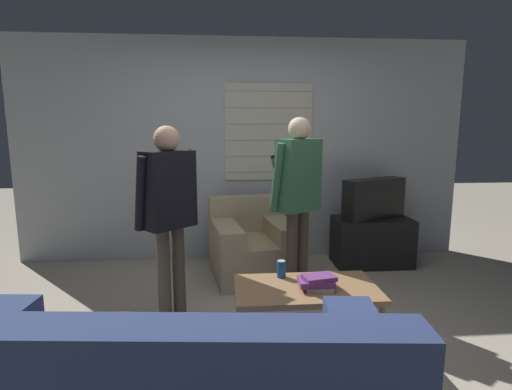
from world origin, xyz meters
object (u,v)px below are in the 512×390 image
at_px(tv, 374,199).
at_px(book_stack, 318,282).
at_px(coffee_table, 306,293).
at_px(armchair_beige, 252,245).
at_px(person_left_standing, 168,202).
at_px(soda_can, 281,269).
at_px(person_right_standing, 297,188).
at_px(spare_remote, 312,287).

xyz_separation_m(tv, book_stack, (-1.04, -1.72, -0.26)).
height_order(coffee_table, tv, tv).
bearing_deg(coffee_table, armchair_beige, 100.44).
xyz_separation_m(tv, person_left_standing, (-2.10, -1.20, 0.22)).
xyz_separation_m(tv, soda_can, (-1.25, -1.48, -0.25)).
relative_size(tv, person_right_standing, 0.48).
relative_size(tv, spare_remote, 5.84).
relative_size(person_right_standing, soda_can, 12.98).
height_order(armchair_beige, coffee_table, armchair_beige).
bearing_deg(spare_remote, armchair_beige, 74.18).
height_order(person_left_standing, person_right_standing, person_right_standing).
relative_size(coffee_table, person_right_standing, 0.61).
bearing_deg(coffee_table, tv, 56.52).
bearing_deg(person_left_standing, book_stack, -68.54).
bearing_deg(armchair_beige, person_right_standing, 108.51).
relative_size(person_right_standing, book_stack, 6.35).
bearing_deg(spare_remote, book_stack, -26.79).
height_order(coffee_table, person_left_standing, person_left_standing).
bearing_deg(coffee_table, book_stack, -32.24).
height_order(soda_can, spare_remote, soda_can).
bearing_deg(person_left_standing, tv, -12.79).
bearing_deg(tv, spare_remote, 32.74).
height_order(tv, soda_can, tv).
height_order(book_stack, soda_can, soda_can).
relative_size(coffee_table, book_stack, 3.84).
relative_size(tv, person_left_standing, 0.50).
distance_m(coffee_table, tv, 2.04).
distance_m(person_right_standing, book_stack, 1.00).
distance_m(coffee_table, person_right_standing, 1.02).
distance_m(tv, book_stack, 2.02).
bearing_deg(person_right_standing, armchair_beige, 83.28).
height_order(armchair_beige, person_left_standing, person_left_standing).
bearing_deg(person_left_standing, spare_remote, -69.39).
bearing_deg(tv, coffee_table, 31.34).
bearing_deg(person_right_standing, tv, 5.44).
xyz_separation_m(person_left_standing, book_stack, (1.06, -0.52, -0.47)).
distance_m(armchair_beige, tv, 1.46).
relative_size(person_left_standing, person_right_standing, 0.96).
distance_m(book_stack, soda_can, 0.32).
xyz_separation_m(coffee_table, tv, (1.11, 1.67, 0.35)).
distance_m(coffee_table, person_left_standing, 1.24).
xyz_separation_m(person_left_standing, soda_can, (0.84, -0.28, -0.46)).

